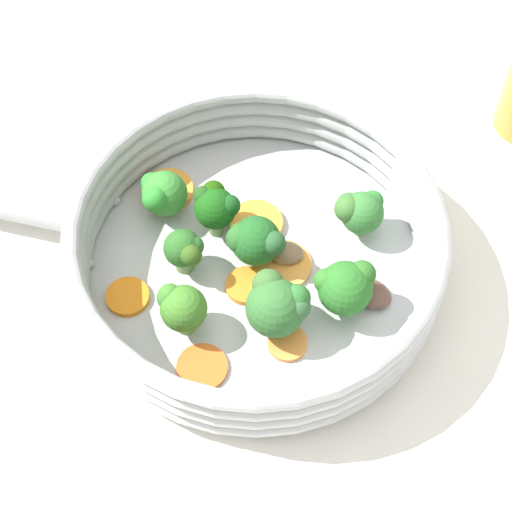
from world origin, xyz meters
The scene contains 23 objects.
ground_plane centered at (0.00, 0.00, 0.00)m, with size 4.00×4.00×0.00m, color white.
skillet centered at (0.00, 0.00, 0.01)m, with size 0.28×0.28×0.01m, color #B2B5B7.
skillet_rim_wall centered at (0.00, 0.00, 0.04)m, with size 0.29×0.29×0.06m.
skillet_rivet_left centered at (-0.12, 0.06, 0.02)m, with size 0.01×0.01×0.01m, color #B6B1B9.
skillet_rivet_right centered at (-0.13, 0.00, 0.02)m, with size 0.01×0.01×0.01m, color #B1B1B5.
carrot_slice_0 centered at (0.02, 0.00, 0.01)m, with size 0.05×0.05×0.00m, color #F99B41.
carrot_slice_1 centered at (0.00, 0.04, 0.02)m, with size 0.04×0.04×0.01m, color #F99D32.
carrot_slice_2 centered at (-0.04, -0.09, 0.01)m, with size 0.04×0.04×0.00m, color #D86021.
carrot_slice_3 centered at (-0.10, -0.03, 0.02)m, with size 0.03×0.03×0.00m, color orange.
carrot_slice_4 centered at (0.02, -0.07, 0.01)m, with size 0.03×0.03×0.00m, color orange.
carrot_slice_5 centered at (-0.07, 0.07, 0.02)m, with size 0.04×0.04×0.01m, color orange.
carrot_slice_6 centered at (-0.01, -0.02, 0.02)m, with size 0.03×0.03×0.01m, color orange.
broccoli_floret_0 centered at (0.02, -0.05, 0.04)m, with size 0.05×0.05×0.05m.
broccoli_floret_1 centered at (0.07, -0.04, 0.04)m, with size 0.05×0.04×0.05m.
broccoli_floret_2 centered at (-0.06, -0.05, 0.04)m, with size 0.04×0.04×0.05m.
broccoli_floret_3 centered at (0.00, 0.01, 0.04)m, with size 0.05×0.04×0.05m.
broccoli_floret_4 centered at (-0.03, 0.04, 0.04)m, with size 0.04×0.04×0.05m.
broccoli_floret_5 centered at (-0.08, 0.05, 0.04)m, with size 0.04×0.04×0.04m.
broccoli_floret_6 centered at (-0.05, 0.00, 0.04)m, with size 0.03×0.03×0.04m.
broccoli_floret_7 centered at (0.08, 0.04, 0.04)m, with size 0.04×0.04×0.04m.
mushroom_piece_0 centered at (0.02, 0.01, 0.02)m, with size 0.03×0.02×0.01m, color #88664C.
mushroom_piece_1 centered at (0.09, -0.03, 0.02)m, with size 0.03×0.03×0.01m, color brown.
mushroom_piece_2 centered at (-0.03, 0.06, 0.02)m, with size 0.03×0.02×0.01m, color olive.
Camera 1 is at (-0.00, -0.36, 0.59)m, focal length 60.00 mm.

